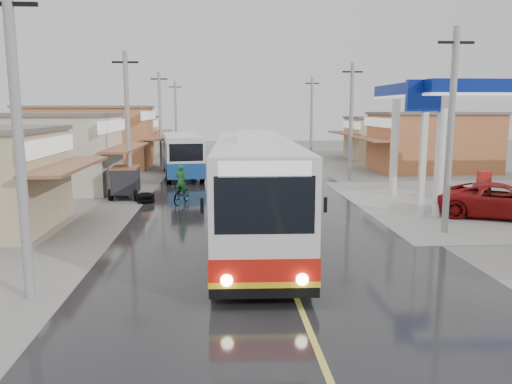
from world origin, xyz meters
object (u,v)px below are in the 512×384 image
second_bus (182,154)px  jeepney (502,201)px  cyclist (182,191)px  coach_bus (254,190)px  tyre_stack (146,198)px  tricycle_near (125,180)px

second_bus → jeepney: 21.80m
second_bus → cyclist: size_ratio=4.60×
coach_bus → tyre_stack: 10.02m
second_bus → jeepney: size_ratio=1.68×
jeepney → tricycle_near: bearing=94.0°
cyclist → coach_bus: bearing=-49.4°
tricycle_near → tyre_stack: tricycle_near is taller
jeepney → cyclist: 15.51m
tricycle_near → tyre_stack: (1.30, -1.49, -0.76)m
coach_bus → tyre_stack: coach_bus is taller
second_bus → tyre_stack: (-1.19, -10.28, -1.41)m
jeepney → cyclist: (-14.83, 4.55, -0.11)m
coach_bus → cyclist: coach_bus is taller
second_bus → tyre_stack: 10.45m
tricycle_near → second_bus: bearing=71.8°
jeepney → tyre_stack: bearing=97.2°
second_bus → cyclist: (0.76, -10.67, -0.98)m
coach_bus → tricycle_near: bearing=125.3°
second_bus → cyclist: 10.74m
cyclist → tricycle_near: size_ratio=0.89×
jeepney → tricycle_near: size_ratio=2.44×
coach_bus → tricycle_near: size_ratio=5.68×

